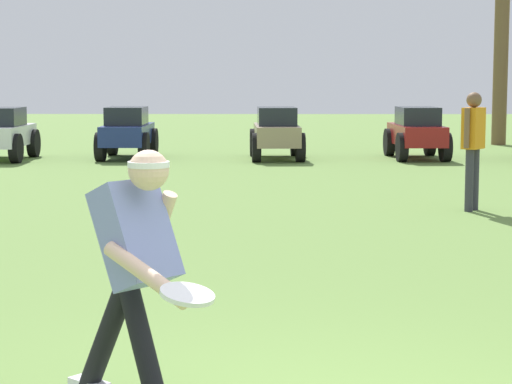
% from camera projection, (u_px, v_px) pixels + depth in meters
% --- Properties ---
extents(frisbee_thrower, '(0.77, 0.93, 1.42)m').
position_uv_depth(frisbee_thrower, '(135.00, 266.00, 5.22)').
color(frisbee_thrower, black).
rests_on(frisbee_thrower, ground_plane).
extents(frisbee_in_flight, '(0.37, 0.37, 0.08)m').
position_uv_depth(frisbee_in_flight, '(187.00, 294.00, 4.68)').
color(frisbee_in_flight, white).
extents(teammate_near_sideline, '(0.36, 0.45, 1.56)m').
position_uv_depth(teammate_near_sideline, '(473.00, 140.00, 13.06)').
color(teammate_near_sideline, '#33333D').
rests_on(teammate_near_sideline, ground_plane).
extents(parked_car_slot_b, '(1.08, 2.20, 1.10)m').
position_uv_depth(parked_car_slot_b, '(3.00, 133.00, 20.83)').
color(parked_car_slot_b, silver).
rests_on(parked_car_slot_b, ground_plane).
extents(parked_car_slot_c, '(1.10, 2.21, 1.10)m').
position_uv_depth(parked_car_slot_c, '(127.00, 132.00, 21.23)').
color(parked_car_slot_c, navy).
rests_on(parked_car_slot_c, ground_plane).
extents(parked_car_slot_d, '(1.17, 2.24, 1.10)m').
position_uv_depth(parked_car_slot_d, '(277.00, 132.00, 21.07)').
color(parked_car_slot_d, '#998466').
rests_on(parked_car_slot_d, ground_plane).
extents(parked_car_slot_e, '(1.18, 2.24, 1.10)m').
position_uv_depth(parked_car_slot_e, '(417.00, 132.00, 21.15)').
color(parked_car_slot_e, maroon).
rests_on(parked_car_slot_e, ground_plane).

